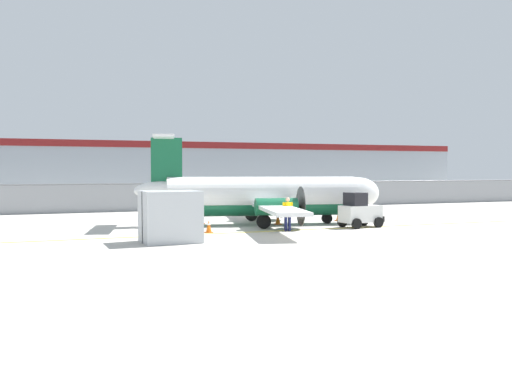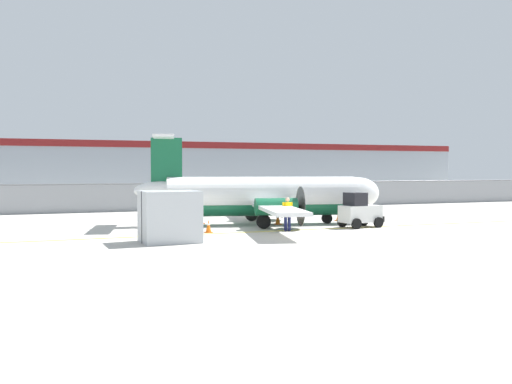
# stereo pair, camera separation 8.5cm
# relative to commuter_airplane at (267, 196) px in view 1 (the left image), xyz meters

# --- Properties ---
(ground_plane) EXTENTS (140.00, 140.00, 0.01)m
(ground_plane) POSITION_rel_commuter_airplane_xyz_m (-0.69, -3.36, -1.60)
(ground_plane) COLOR #BCB7AD
(perimeter_fence) EXTENTS (98.00, 0.10, 2.10)m
(perimeter_fence) POSITION_rel_commuter_airplane_xyz_m (-0.69, 12.64, -0.49)
(perimeter_fence) COLOR gray
(perimeter_fence) RESTS_ON ground
(parking_lot_strip) EXTENTS (98.00, 17.00, 0.12)m
(parking_lot_strip) POSITION_rel_commuter_airplane_xyz_m (-0.69, 24.14, -1.54)
(parking_lot_strip) COLOR #38383A
(parking_lot_strip) RESTS_ON ground
(background_building) EXTENTS (91.00, 8.10, 6.50)m
(background_building) POSITION_rel_commuter_airplane_xyz_m (-0.69, 42.63, 1.66)
(background_building) COLOR #A8B2BC
(background_building) RESTS_ON ground
(commuter_airplane) EXTENTS (13.93, 15.97, 4.92)m
(commuter_airplane) POSITION_rel_commuter_airplane_xyz_m (0.00, 0.00, 0.00)
(commuter_airplane) COLOR white
(commuter_airplane) RESTS_ON ground
(baggage_tug) EXTENTS (2.46, 1.66, 1.88)m
(baggage_tug) POSITION_rel_commuter_airplane_xyz_m (4.04, -3.32, -0.75)
(baggage_tug) COLOR silver
(baggage_tug) RESTS_ON ground
(ground_crew_worker) EXTENTS (0.55, 0.37, 1.70)m
(ground_crew_worker) POSITION_rel_commuter_airplane_xyz_m (-0.30, -3.50, -0.65)
(ground_crew_worker) COLOR #191E4C
(ground_crew_worker) RESTS_ON ground
(cargo_container) EXTENTS (2.44, 2.05, 2.20)m
(cargo_container) POSITION_rel_commuter_airplane_xyz_m (-6.82, -5.70, -0.50)
(cargo_container) COLOR #B7BCC1
(cargo_container) RESTS_ON ground
(traffic_cone_near_left) EXTENTS (0.36, 0.36, 0.64)m
(traffic_cone_near_left) POSITION_rel_commuter_airplane_xyz_m (-4.26, -2.85, -1.29)
(traffic_cone_near_left) COLOR orange
(traffic_cone_near_left) RESTS_ON ground
(traffic_cone_near_right) EXTENTS (0.36, 0.36, 0.64)m
(traffic_cone_near_right) POSITION_rel_commuter_airplane_xyz_m (0.59, -0.22, -1.29)
(traffic_cone_near_right) COLOR orange
(traffic_cone_near_right) RESTS_ON ground
(traffic_cone_far_left) EXTENTS (0.36, 0.36, 0.64)m
(traffic_cone_far_left) POSITION_rel_commuter_airplane_xyz_m (4.87, 0.44, -1.29)
(traffic_cone_far_left) COLOR orange
(traffic_cone_far_left) RESTS_ON ground
(traffic_cone_far_right) EXTENTS (0.36, 0.36, 0.64)m
(traffic_cone_far_right) POSITION_rel_commuter_airplane_xyz_m (-3.37, 1.66, -1.29)
(traffic_cone_far_right) COLOR orange
(traffic_cone_far_right) RESTS_ON ground
(parked_car_0) EXTENTS (4.28, 2.16, 1.58)m
(parked_car_0) POSITION_rel_commuter_airplane_xyz_m (-14.50, 26.04, -0.71)
(parked_car_0) COLOR silver
(parked_car_0) RESTS_ON parking_lot_strip
(parked_car_1) EXTENTS (4.36, 2.35, 1.58)m
(parked_car_1) POSITION_rel_commuter_airplane_xyz_m (-6.02, 17.70, -0.71)
(parked_car_1) COLOR #B28C19
(parked_car_1) RESTS_ON parking_lot_strip
(parked_car_2) EXTENTS (4.38, 2.40, 1.58)m
(parked_car_2) POSITION_rel_commuter_airplane_xyz_m (4.57, 20.75, -0.71)
(parked_car_2) COLOR gray
(parked_car_2) RESTS_ON parking_lot_strip
(parked_car_3) EXTENTS (4.39, 2.43, 1.58)m
(parked_car_3) POSITION_rel_commuter_airplane_xyz_m (11.36, 25.86, -0.71)
(parked_car_3) COLOR black
(parked_car_3) RESTS_ON parking_lot_strip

